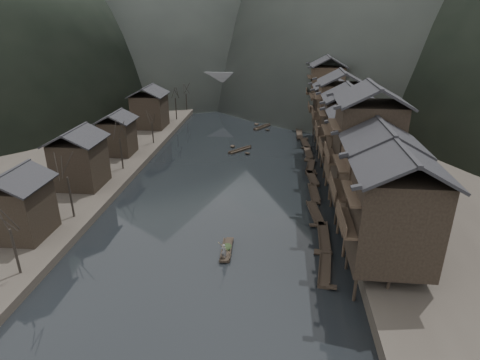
# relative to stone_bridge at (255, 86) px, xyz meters

# --- Properties ---
(water) EXTENTS (300.00, 300.00, 0.00)m
(water) POSITION_rel_stone_bridge_xyz_m (0.00, -72.00, -5.11)
(water) COLOR black
(water) RESTS_ON ground
(right_bank) EXTENTS (40.00, 200.00, 1.80)m
(right_bank) POSITION_rel_stone_bridge_xyz_m (35.00, -32.00, -4.21)
(right_bank) COLOR #2D2823
(right_bank) RESTS_ON ground
(left_bank) EXTENTS (40.00, 200.00, 1.20)m
(left_bank) POSITION_rel_stone_bridge_xyz_m (-35.00, -32.00, -4.51)
(left_bank) COLOR #2D2823
(left_bank) RESTS_ON ground
(stilt_houses) EXTENTS (9.00, 67.60, 16.69)m
(stilt_houses) POSITION_rel_stone_bridge_xyz_m (17.28, -52.82, 3.87)
(stilt_houses) COLOR black
(stilt_houses) RESTS_ON ground
(left_houses) EXTENTS (8.10, 53.20, 8.73)m
(left_houses) POSITION_rel_stone_bridge_xyz_m (-20.50, -51.88, 0.55)
(left_houses) COLOR black
(left_houses) RESTS_ON left_bank
(bare_trees) EXTENTS (3.66, 72.85, 7.32)m
(bare_trees) POSITION_rel_stone_bridge_xyz_m (-17.00, -50.91, 1.13)
(bare_trees) COLOR black
(bare_trees) RESTS_ON left_bank
(moored_sampans) EXTENTS (2.69, 56.11, 0.47)m
(moored_sampans) POSITION_rel_stone_bridge_xyz_m (12.16, -53.67, -4.91)
(moored_sampans) COLOR black
(moored_sampans) RESTS_ON water
(midriver_boats) EXTENTS (13.73, 46.32, 0.45)m
(midriver_boats) POSITION_rel_stone_bridge_xyz_m (-0.40, -18.42, -4.91)
(midriver_boats) COLOR black
(midriver_boats) RESTS_ON water
(stone_bridge) EXTENTS (40.00, 6.00, 9.00)m
(stone_bridge) POSITION_rel_stone_bridge_xyz_m (0.00, 0.00, 0.00)
(stone_bridge) COLOR #4C4C4F
(stone_bridge) RESTS_ON ground
(hero_sampan) EXTENTS (1.17, 4.78, 0.43)m
(hero_sampan) POSITION_rel_stone_bridge_xyz_m (1.93, -75.64, -4.91)
(hero_sampan) COLOR black
(hero_sampan) RESTS_ON water
(cargo_heap) EXTENTS (1.05, 1.37, 0.63)m
(cargo_heap) POSITION_rel_stone_bridge_xyz_m (1.94, -75.42, -4.36)
(cargo_heap) COLOR black
(cargo_heap) RESTS_ON hero_sampan
(boatman) EXTENTS (0.73, 0.62, 1.70)m
(boatman) POSITION_rel_stone_bridge_xyz_m (1.86, -77.30, -3.83)
(boatman) COLOR #5D5D5F
(boatman) RESTS_ON hero_sampan
(bamboo_pole) EXTENTS (1.20, 2.40, 3.10)m
(bamboo_pole) POSITION_rel_stone_bridge_xyz_m (2.06, -77.30, -1.43)
(bamboo_pole) COLOR #8C7A51
(bamboo_pole) RESTS_ON boatman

